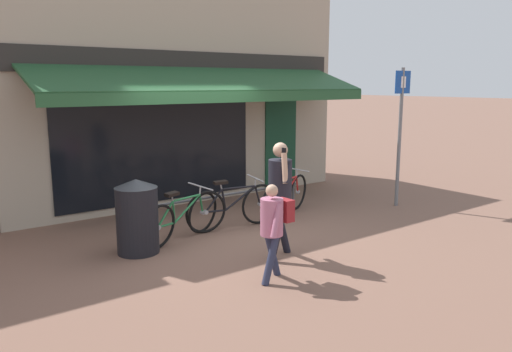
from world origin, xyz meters
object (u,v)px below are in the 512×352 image
object	(u,v)px
bicycle_black	(234,206)
litter_bin	(137,216)
pedestrian_child	(274,221)
bicycle_green	(181,218)
bicycle_red	(285,196)
pedestrian_adult	(280,187)
parking_sign	(400,124)

from	to	relation	value
bicycle_black	litter_bin	size ratio (longest dim) A/B	1.62
pedestrian_child	litter_bin	xyz separation A→B (m)	(-0.96, 1.99, -0.21)
bicycle_green	bicycle_red	xyz separation A→B (m)	(2.30, 0.21, 0.00)
bicycle_green	pedestrian_adult	xyz separation A→B (m)	(0.78, -1.49, 0.65)
bicycle_black	parking_sign	xyz separation A→B (m)	(3.60, -0.62, 1.28)
bicycle_green	parking_sign	bearing A→B (deg)	-26.41
bicycle_green	bicycle_red	distance (m)	2.31
bicycle_black	pedestrian_adult	distance (m)	1.72
bicycle_red	pedestrian_adult	distance (m)	2.37
bicycle_black	pedestrian_child	bearing A→B (deg)	-106.89
bicycle_red	litter_bin	distance (m)	3.10
bicycle_red	pedestrian_adult	bearing A→B (deg)	-154.90
pedestrian_adult	parking_sign	world-z (taller)	parking_sign
bicycle_black	pedestrian_child	world-z (taller)	pedestrian_child
bicycle_black	bicycle_red	xyz separation A→B (m)	(1.26, 0.12, -0.01)
bicycle_green	bicycle_black	xyz separation A→B (m)	(1.05, 0.08, 0.01)
bicycle_red	parking_sign	distance (m)	2.78
litter_bin	bicycle_green	bearing A→B (deg)	7.18
bicycle_green	bicycle_black	size ratio (longest dim) A/B	0.94
litter_bin	bicycle_red	bearing A→B (deg)	5.64
bicycle_red	parking_sign	size ratio (longest dim) A/B	0.61
pedestrian_child	parking_sign	distance (m)	4.81
bicycle_green	pedestrian_child	size ratio (longest dim) A/B	1.35
bicycle_black	bicycle_green	bearing A→B (deg)	-170.76
bicycle_black	pedestrian_adult	world-z (taller)	pedestrian_adult
pedestrian_adult	litter_bin	bearing A→B (deg)	-43.00
bicycle_red	parking_sign	bearing A→B (deg)	-40.59
litter_bin	parking_sign	bearing A→B (deg)	-4.65
bicycle_green	parking_sign	world-z (taller)	parking_sign
pedestrian_child	litter_bin	bearing A→B (deg)	-66.92
bicycle_green	bicycle_black	world-z (taller)	bicycle_black
pedestrian_adult	pedestrian_child	xyz separation A→B (m)	(-0.59, -0.59, -0.26)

